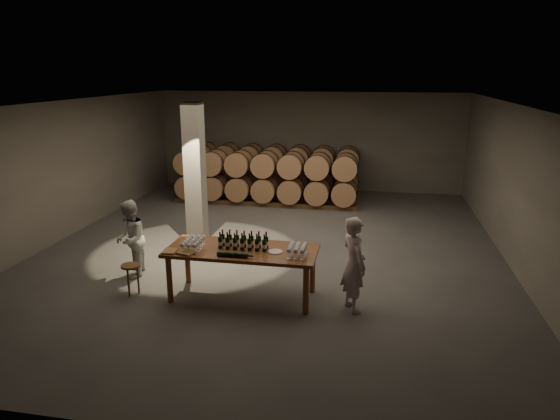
% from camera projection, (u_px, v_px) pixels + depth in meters
% --- Properties ---
extents(room, '(12.00, 12.00, 12.00)m').
position_uv_depth(room, '(195.00, 174.00, 11.29)').
color(room, '#4C4A47').
rests_on(room, ground).
extents(tasting_table, '(2.60, 1.10, 0.90)m').
position_uv_depth(tasting_table, '(242.00, 254.00, 8.63)').
color(tasting_table, brown).
rests_on(tasting_table, ground).
extents(barrel_stack_back, '(5.48, 0.95, 1.57)m').
position_uv_depth(barrel_stack_back, '(275.00, 168.00, 16.08)').
color(barrel_stack_back, brown).
rests_on(barrel_stack_back, ground).
extents(barrel_stack_front, '(5.48, 0.95, 1.57)m').
position_uv_depth(barrel_stack_front, '(265.00, 177.00, 14.75)').
color(barrel_stack_front, brown).
rests_on(barrel_stack_front, ground).
extents(bottle_cluster, '(0.86, 0.23, 0.31)m').
position_uv_depth(bottle_cluster, '(243.00, 243.00, 8.59)').
color(bottle_cluster, black).
rests_on(bottle_cluster, tasting_table).
extents(lying_bottles, '(0.62, 0.08, 0.08)m').
position_uv_depth(lying_bottles, '(233.00, 255.00, 8.21)').
color(lying_bottles, black).
rests_on(lying_bottles, tasting_table).
extents(glass_cluster_left, '(0.31, 0.53, 0.18)m').
position_uv_depth(glass_cluster_left, '(193.00, 241.00, 8.59)').
color(glass_cluster_left, silver).
rests_on(glass_cluster_left, tasting_table).
extents(glass_cluster_right, '(0.31, 0.42, 0.19)m').
position_uv_depth(glass_cluster_right, '(297.00, 248.00, 8.26)').
color(glass_cluster_right, silver).
rests_on(glass_cluster_right, tasting_table).
extents(plate, '(0.25, 0.25, 0.01)m').
position_uv_depth(plate, '(275.00, 252.00, 8.45)').
color(plate, silver).
rests_on(plate, tasting_table).
extents(notebook_near, '(0.34, 0.30, 0.03)m').
position_uv_depth(notebook_near, '(186.00, 253.00, 8.38)').
color(notebook_near, olive).
rests_on(notebook_near, tasting_table).
extents(notebook_corner, '(0.26, 0.31, 0.02)m').
position_uv_depth(notebook_corner, '(170.00, 251.00, 8.46)').
color(notebook_corner, olive).
rests_on(notebook_corner, tasting_table).
extents(pen, '(0.14, 0.04, 0.01)m').
position_uv_depth(pen, '(193.00, 254.00, 8.33)').
color(pen, black).
rests_on(pen, tasting_table).
extents(stool, '(0.33, 0.33, 0.56)m').
position_uv_depth(stool, '(131.00, 270.00, 8.83)').
color(stool, brown).
rests_on(stool, ground).
extents(person_man, '(0.63, 0.71, 1.62)m').
position_uv_depth(person_man, '(354.00, 264.00, 8.17)').
color(person_man, beige).
rests_on(person_man, ground).
extents(person_woman, '(0.74, 0.86, 1.51)m').
position_uv_depth(person_woman, '(130.00, 239.00, 9.53)').
color(person_woman, silver).
rests_on(person_woman, ground).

